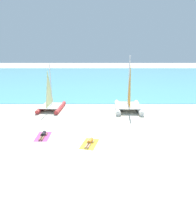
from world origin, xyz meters
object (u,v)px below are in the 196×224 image
Objects in this scene: towel_left at (44,136)px; towel_right at (90,144)px; sunbather_left at (44,135)px; sunbather_right at (90,142)px; sailboat_red at (52,103)px; sailboat_white at (129,102)px.

towel_right is at bearing -18.81° from towel_left.
towel_left is 1.22× the size of sunbather_left.
sunbather_right is (0.02, 0.06, 0.13)m from towel_right.
sailboat_red reaches higher than towel_left.
towel_right is at bearing -90.00° from sunbather_right.
towel_right is (4.81, -8.72, -0.77)m from sailboat_red.
towel_left is 4.13m from towel_right.
sunbather_left is 0.82× the size of towel_right.
towel_left is 0.14m from sunbather_left.
sailboat_white is at bearing 41.87° from sunbather_left.
towel_left is 1.00× the size of towel_right.
sunbather_right is (3.92, -1.27, 0.13)m from towel_left.
towel_left is at bearing -90.00° from sunbather_left.
sunbather_left is (0.00, 0.07, 0.13)m from towel_left.
towel_left is at bearing -79.24° from sailboat_red.
sunbather_left and sunbather_right have the same top height.
sunbather_left is at bearing 89.84° from towel_left.
towel_left is 1.22× the size of sunbather_right.
towel_right is at bearing -57.33° from sailboat_red.
sunbather_left is 4.15m from towel_right.
sailboat_white is 10.88m from towel_left.
sunbather_right is at bearing -57.06° from sailboat_red.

